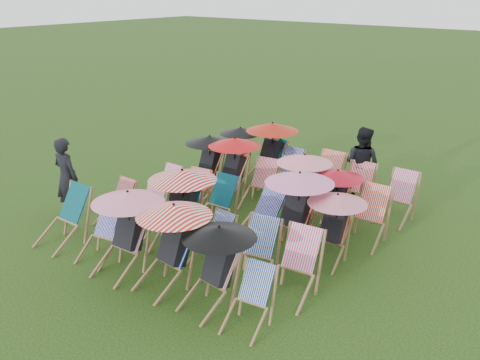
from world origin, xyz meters
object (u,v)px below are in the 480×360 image
Objects in this scene: deckchair_0 at (62,217)px; person_rear at (362,164)px; person_left at (66,177)px; deckchair_5 at (249,300)px; deckchair_29 at (397,198)px.

person_rear reaches higher than deckchair_0.
person_left is at bearing 49.23° from person_rear.
deckchair_0 reaches higher than deckchair_5.
deckchair_0 is at bearing 173.20° from deckchair_5.
deckchair_5 is at bearing 0.83° from deckchair_0.
deckchair_29 is 0.58× the size of person_rear.
person_rear is at bearing 152.19° from deckchair_29.
deckchair_29 is at bearing -146.40° from person_left.
deckchair_0 is 6.25m from deckchair_29.
deckchair_0 is 1.08× the size of deckchair_29.
deckchair_5 is 4.53m from deckchair_29.
deckchair_0 is at bearing -132.78° from deckchair_29.
deckchair_5 is 0.51× the size of person_left.
person_rear is at bearing 92.06° from deckchair_5.
person_rear reaches higher than deckchair_29.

